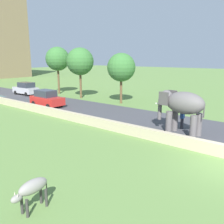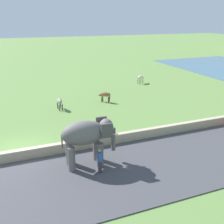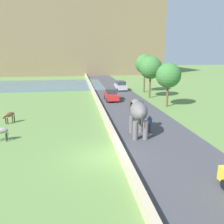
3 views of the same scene
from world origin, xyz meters
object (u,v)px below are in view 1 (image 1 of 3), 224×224
Objects in this scene: elephant at (182,105)px; person_beside_elephant at (182,118)px; car_silver at (26,89)px; car_red at (47,98)px; cow_grey at (32,189)px.

elephant is 2.15× the size of person_beside_elephant.
car_red is (-3.15, -9.20, 0.00)m from car_silver.
person_beside_elephant is 0.41× the size of car_red.
car_red is 18.55m from cow_grey.
person_beside_elephant reaches higher than cow_grey.
car_red reaches higher than cow_grey.
person_beside_elephant is (1.17, 0.38, -1.16)m from elephant.
elephant is 2.51× the size of cow_grey.
elephant is at bearing -97.36° from car_silver.
car_silver is 9.73m from car_red.
cow_grey is (-12.45, -0.01, -0.04)m from person_beside_elephant.
car_red is at bearing 52.62° from cow_grey.
car_silver is at bearing 58.95° from cow_grey.
person_beside_elephant is 24.02m from car_silver.
car_red is at bearing 90.05° from elephant.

